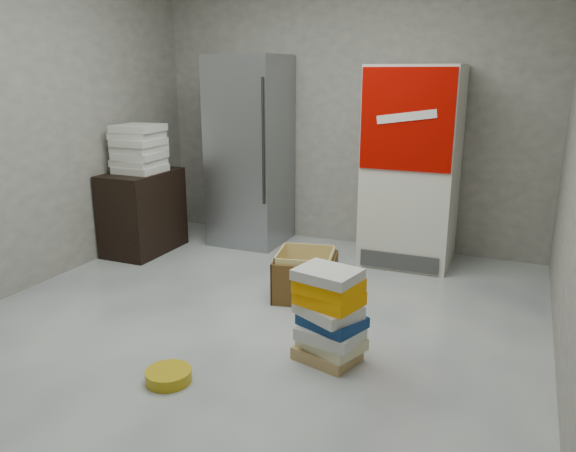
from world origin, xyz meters
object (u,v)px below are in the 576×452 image
(phonebook_stack_main, at_px, (329,315))
(wood_shelf, at_px, (143,212))
(coke_cooler, at_px, (412,166))
(cardboard_box, at_px, (305,278))
(steel_fridge, at_px, (250,151))

(phonebook_stack_main, bearing_deg, wood_shelf, 169.72)
(coke_cooler, distance_m, phonebook_stack_main, 2.18)
(coke_cooler, height_order, wood_shelf, coke_cooler)
(coke_cooler, distance_m, cardboard_box, 1.53)
(coke_cooler, bearing_deg, phonebook_stack_main, -91.57)
(coke_cooler, height_order, phonebook_stack_main, coke_cooler)
(wood_shelf, height_order, cardboard_box, wood_shelf)
(cardboard_box, bearing_deg, phonebook_stack_main, -72.05)
(phonebook_stack_main, bearing_deg, coke_cooler, 107.56)
(steel_fridge, distance_m, phonebook_stack_main, 2.71)
(steel_fridge, xyz_separation_m, wood_shelf, (-0.83, -0.73, -0.55))
(wood_shelf, relative_size, phonebook_stack_main, 1.33)
(steel_fridge, xyz_separation_m, coke_cooler, (1.65, -0.01, -0.05))
(wood_shelf, distance_m, phonebook_stack_main, 2.78)
(phonebook_stack_main, distance_m, cardboard_box, 1.03)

